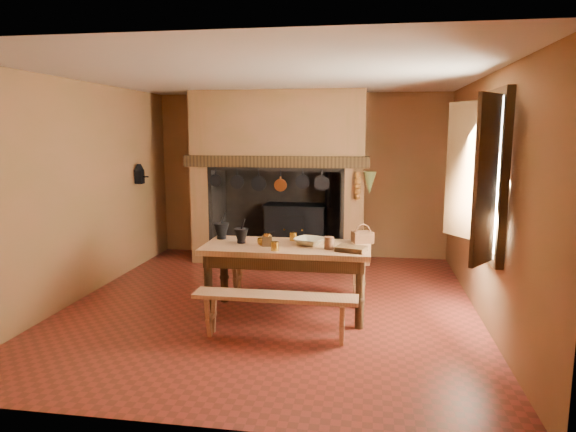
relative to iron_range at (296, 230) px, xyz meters
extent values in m
plane|color=maroon|center=(0.04, -2.45, -0.48)|extent=(5.50, 5.50, 0.00)
plane|color=silver|center=(0.04, -2.45, 2.32)|extent=(5.50, 5.50, 0.00)
cube|color=#91583A|center=(0.04, 0.30, 0.92)|extent=(5.00, 0.02, 2.80)
cube|color=#91583A|center=(-2.46, -2.45, 0.92)|extent=(0.02, 5.50, 2.80)
cube|color=#91583A|center=(2.54, -2.45, 0.92)|extent=(0.02, 5.50, 2.80)
cube|color=#91583A|center=(0.04, -5.20, 0.92)|extent=(5.00, 0.02, 2.80)
cube|color=#91583A|center=(-1.51, -0.15, 0.92)|extent=(0.30, 0.90, 2.80)
cube|color=#91583A|center=(0.99, -0.15, 0.92)|extent=(0.30, 0.90, 2.80)
cube|color=#91583A|center=(-0.26, -0.15, 1.72)|extent=(2.20, 0.90, 1.20)
cube|color=#311F0D|center=(-0.26, -0.55, 1.21)|extent=(2.95, 0.22, 0.18)
cube|color=black|center=(-0.26, 0.27, 0.32)|extent=(2.20, 0.06, 1.60)
cube|color=black|center=(-0.26, -0.15, -0.47)|extent=(2.20, 0.90, 0.02)
cube|color=black|center=(-0.01, 0.00, -0.03)|extent=(1.00, 0.50, 0.90)
cube|color=black|center=(-0.01, -0.02, 0.44)|extent=(1.04, 0.54, 0.04)
cube|color=black|center=(-0.01, -0.26, 0.07)|extent=(0.35, 0.02, 0.45)
cylinder|color=black|center=(0.54, 0.00, 0.77)|extent=(0.10, 0.10, 0.70)
cylinder|color=gold|center=(-0.16, -0.28, 0.07)|extent=(0.03, 0.03, 0.03)
cylinder|color=gold|center=(0.14, -0.28, 0.07)|extent=(0.03, 0.03, 0.03)
cylinder|color=gold|center=(-1.01, -0.15, -0.38)|extent=(0.40, 0.40, 0.20)
cylinder|color=gold|center=(-0.96, -0.40, -0.39)|extent=(0.34, 0.34, 0.18)
cube|color=black|center=(-1.21, -0.05, -0.40)|extent=(0.18, 0.18, 0.16)
cone|color=#4E5528|center=(1.22, -0.66, 0.90)|extent=(0.20, 0.20, 0.35)
cube|color=white|center=(2.52, -2.85, 1.22)|extent=(0.02, 1.00, 1.60)
cube|color=#332010|center=(2.49, -2.85, 2.06)|extent=(0.08, 1.16, 0.08)
cube|color=#332010|center=(2.49, -2.85, 0.38)|extent=(0.08, 1.16, 0.08)
cube|color=#332010|center=(2.29, -3.53, 1.22)|extent=(0.29, 0.39, 1.60)
cube|color=#332010|center=(2.29, -2.17, 1.22)|extent=(0.29, 0.39, 1.60)
cube|color=black|center=(-2.38, -0.90, 0.97)|extent=(0.12, 0.12, 0.22)
cone|color=black|center=(-2.38, -0.90, 1.12)|extent=(0.16, 0.16, 0.10)
cylinder|color=black|center=(-2.29, -0.90, 0.97)|extent=(0.12, 0.02, 0.02)
cube|color=tan|center=(0.28, -2.74, 0.32)|extent=(1.94, 0.86, 0.06)
cube|color=#332010|center=(0.28, -2.74, 0.22)|extent=(1.81, 0.73, 0.15)
cylinder|color=#332010|center=(-0.58, -3.06, -0.10)|extent=(0.10, 0.10, 0.78)
cylinder|color=#332010|center=(1.15, -3.06, -0.10)|extent=(0.10, 0.10, 0.78)
cylinder|color=#332010|center=(-0.58, -2.41, -0.10)|extent=(0.10, 0.10, 0.78)
cylinder|color=#332010|center=(1.15, -2.41, -0.10)|extent=(0.10, 0.10, 0.78)
cube|color=tan|center=(0.28, -3.50, -0.02)|extent=(1.72, 0.30, 0.04)
cube|color=tan|center=(0.28, -2.06, 0.04)|extent=(1.93, 0.34, 0.05)
cylinder|color=black|center=(-0.57, -2.52, 0.37)|extent=(0.12, 0.12, 0.03)
cone|color=black|center=(-0.57, -2.52, 0.47)|extent=(0.20, 0.20, 0.16)
cylinder|color=black|center=(-0.55, -2.52, 0.61)|extent=(0.08, 0.03, 0.16)
cylinder|color=black|center=(-0.27, -2.71, 0.37)|extent=(0.10, 0.10, 0.03)
cone|color=black|center=(-0.27, -2.71, 0.46)|extent=(0.17, 0.17, 0.14)
cylinder|color=black|center=(-0.25, -2.71, 0.58)|extent=(0.07, 0.03, 0.14)
cube|color=#332010|center=(0.06, -2.81, 0.41)|extent=(0.13, 0.13, 0.11)
cylinder|color=gold|center=(0.06, -2.81, 0.49)|extent=(0.09, 0.09, 0.03)
cylinder|color=black|center=(0.11, -2.81, 0.52)|extent=(0.10, 0.03, 0.03)
cylinder|color=gold|center=(0.20, -3.04, 0.41)|extent=(0.09, 0.09, 0.10)
cylinder|color=gold|center=(0.32, -2.47, 0.41)|extent=(0.12, 0.12, 0.10)
imported|color=#B2AB89|center=(0.54, -2.68, 0.40)|extent=(0.44, 0.44, 0.08)
cylinder|color=brown|center=(0.79, -2.87, 0.43)|extent=(0.13, 0.13, 0.14)
cylinder|color=beige|center=(0.77, -2.85, 0.42)|extent=(0.08, 0.08, 0.13)
cube|color=#482715|center=(1.16, -2.46, 0.42)|extent=(0.28, 0.24, 0.13)
torus|color=#482715|center=(1.16, -2.46, 0.49)|extent=(0.19, 0.08, 0.19)
cube|color=#332010|center=(1.04, -2.93, 0.38)|extent=(0.37, 0.31, 0.05)
imported|color=gold|center=(0.00, -2.80, 0.40)|extent=(0.12, 0.12, 0.09)
camera|label=1|loc=(1.22, -8.53, 1.66)|focal=32.00mm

